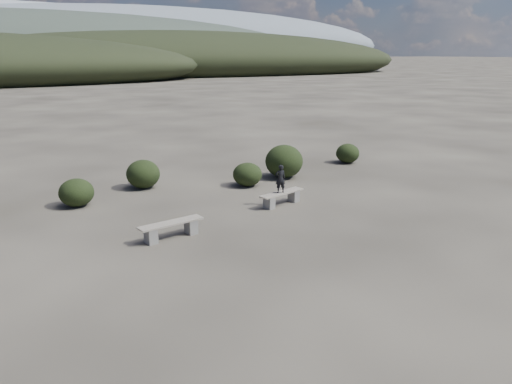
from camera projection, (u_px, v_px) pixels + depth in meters
ground at (301, 279)px, 11.29m from camera, size 1200.00×1200.00×0.00m
bench_left at (171, 228)px, 13.72m from camera, size 1.90×0.75×0.47m
bench_right at (282, 197)px, 16.74m from camera, size 1.81×0.87×0.44m
seated_person at (280, 179)px, 16.52m from camera, size 0.38×0.28×0.95m
shrub_a at (76, 193)px, 16.56m from camera, size 1.14×1.14×0.93m
shrub_b at (143, 174)px, 18.79m from camera, size 1.26×1.26×1.08m
shrub_c at (247, 174)px, 19.11m from camera, size 1.13×1.13×0.90m
shrub_d at (284, 161)px, 20.36m from camera, size 1.54×1.54×1.35m
shrub_e at (348, 153)px, 23.15m from camera, size 1.08×1.08×0.90m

